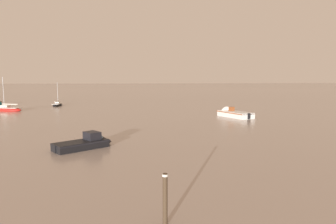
% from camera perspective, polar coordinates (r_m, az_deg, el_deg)
% --- Properties ---
extents(motorboat_moored_0, '(4.98, 3.98, 1.84)m').
position_cam_1_polar(motorboat_moored_0, '(24.62, -14.76, -5.92)').
color(motorboat_moored_0, black).
rests_on(motorboat_moored_0, ground).
extents(motorboat_moored_1, '(4.00, 6.84, 2.22)m').
position_cam_1_polar(motorboat_moored_1, '(44.52, 11.94, -0.43)').
color(motorboat_moored_1, white).
rests_on(motorboat_moored_1, ground).
extents(sailboat_moored_1, '(1.91, 4.64, 5.05)m').
position_cam_1_polar(sailboat_moored_1, '(64.98, -20.41, 1.30)').
color(sailboat_moored_1, black).
rests_on(sailboat_moored_1, ground).
extents(sailboat_moored_2, '(5.66, 3.64, 6.08)m').
position_cam_1_polar(sailboat_moored_2, '(58.09, -28.48, 0.44)').
color(sailboat_moored_2, red).
rests_on(sailboat_moored_2, ground).
extents(mooring_post_near, '(0.22, 0.22, 2.20)m').
position_cam_1_polar(mooring_post_near, '(11.40, -0.56, -16.72)').
color(mooring_post_near, '#423323').
rests_on(mooring_post_near, ground).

